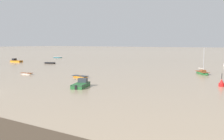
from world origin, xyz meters
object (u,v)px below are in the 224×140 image
object	(u,v)px
motorboat_moored_1	(15,61)
rowboat_moored_2	(58,58)
rowboat_moored_0	(50,63)
rowboat_moored_1	(27,74)
channel_buoy	(222,84)
sailboat_moored_1	(202,73)
rowboat_moored_3	(80,77)
motorboat_moored_2	(82,85)

from	to	relation	value
motorboat_moored_1	rowboat_moored_2	size ratio (longest dim) A/B	1.25
rowboat_moored_0	rowboat_moored_1	bearing A→B (deg)	-77.11
motorboat_moored_1	rowboat_moored_2	bearing A→B (deg)	-82.97
rowboat_moored_0	rowboat_moored_2	xyz separation A→B (m)	(-22.33, 26.11, 0.01)
rowboat_moored_1	channel_buoy	size ratio (longest dim) A/B	1.43
rowboat_moored_2	sailboat_moored_1	xyz separation A→B (m)	(73.48, -28.77, 0.08)
rowboat_moored_0	rowboat_moored_3	world-z (taller)	rowboat_moored_0
sailboat_moored_1	motorboat_moored_1	bearing A→B (deg)	-129.10
sailboat_moored_1	rowboat_moored_1	bearing A→B (deg)	-94.24
rowboat_moored_0	motorboat_moored_1	bearing A→B (deg)	162.90
sailboat_moored_1	rowboat_moored_0	bearing A→B (deg)	-131.48
rowboat_moored_0	motorboat_moored_1	xyz separation A→B (m)	(-15.96, -1.96, 0.13)
rowboat_moored_0	channel_buoy	xyz separation A→B (m)	(58.40, -18.47, 0.29)
rowboat_moored_1	motorboat_moored_2	distance (m)	21.83
motorboat_moored_2	rowboat_moored_1	bearing A→B (deg)	52.62
rowboat_moored_0	rowboat_moored_2	bearing A→B (deg)	106.42
rowboat_moored_0	sailboat_moored_1	xyz separation A→B (m)	(51.15, -2.66, 0.09)
rowboat_moored_0	rowboat_moored_1	world-z (taller)	rowboat_moored_0
motorboat_moored_1	channel_buoy	world-z (taller)	channel_buoy
rowboat_moored_2	sailboat_moored_1	world-z (taller)	sailboat_moored_1
rowboat_moored_1	sailboat_moored_1	size ratio (longest dim) A/B	0.54
rowboat_moored_0	rowboat_moored_3	distance (m)	39.42
sailboat_moored_1	channel_buoy	distance (m)	17.39
rowboat_moored_3	channel_buoy	xyz separation A→B (m)	(26.07, 4.11, 0.29)
motorboat_moored_2	sailboat_moored_1	size ratio (longest dim) A/B	0.90
motorboat_moored_2	rowboat_moored_3	distance (m)	11.00
motorboat_moored_1	sailboat_moored_1	world-z (taller)	sailboat_moored_1
motorboat_moored_2	channel_buoy	bearing A→B (deg)	-78.19
motorboat_moored_2	rowboat_moored_2	size ratio (longest dim) A/B	1.27
rowboat_moored_2	sailboat_moored_1	distance (m)	78.91
motorboat_moored_1	motorboat_moored_2	distance (m)	62.64
motorboat_moored_1	rowboat_moored_3	world-z (taller)	motorboat_moored_1
rowboat_moored_1	motorboat_moored_2	bearing A→B (deg)	-27.87
rowboat_moored_3	motorboat_moored_1	bearing A→B (deg)	160.92
rowboat_moored_3	channel_buoy	bearing A→B (deg)	12.99
motorboat_moored_1	motorboat_moored_2	xyz separation A→B (m)	(55.63, -28.80, -0.00)
sailboat_moored_1	rowboat_moored_3	size ratio (longest dim) A/B	1.52
sailboat_moored_1	motorboat_moored_2	bearing A→B (deg)	-60.73
sailboat_moored_1	rowboat_moored_2	bearing A→B (deg)	-149.89
motorboat_moored_2	sailboat_moored_1	xyz separation A→B (m)	(11.48, 28.11, -0.03)
motorboat_moored_2	rowboat_moored_3	size ratio (longest dim) A/B	1.37
motorboat_moored_1	rowboat_moored_2	world-z (taller)	motorboat_moored_1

